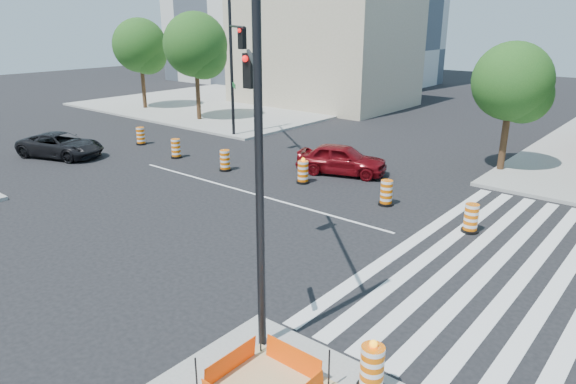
{
  "coord_description": "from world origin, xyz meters",
  "views": [
    {
      "loc": [
        14.59,
        -15.04,
        7.05
      ],
      "look_at": [
        3.91,
        -2.08,
        1.4
      ],
      "focal_mm": 32.0,
      "sensor_mm": 36.0,
      "label": 1
    }
  ],
  "objects_px": {
    "red_coupe": "(342,159)",
    "dark_suv": "(61,145)",
    "signal_pole_nw": "(234,54)",
    "signal_pole_se": "(255,126)"
  },
  "relations": [
    {
      "from": "dark_suv",
      "to": "signal_pole_nw",
      "type": "height_order",
      "value": "signal_pole_nw"
    },
    {
      "from": "dark_suv",
      "to": "signal_pole_se",
      "type": "relative_size",
      "value": 0.6
    },
    {
      "from": "red_coupe",
      "to": "signal_pole_se",
      "type": "xyz_separation_m",
      "value": [
        5.24,
        -11.57,
        4.04
      ]
    },
    {
      "from": "dark_suv",
      "to": "signal_pole_se",
      "type": "xyz_separation_m",
      "value": [
        18.73,
        -4.65,
        4.12
      ]
    },
    {
      "from": "red_coupe",
      "to": "signal_pole_nw",
      "type": "height_order",
      "value": "signal_pole_nw"
    },
    {
      "from": "red_coupe",
      "to": "signal_pole_se",
      "type": "bearing_deg",
      "value": -174.28
    },
    {
      "from": "red_coupe",
      "to": "dark_suv",
      "type": "relative_size",
      "value": 0.91
    },
    {
      "from": "red_coupe",
      "to": "dark_suv",
      "type": "height_order",
      "value": "red_coupe"
    },
    {
      "from": "red_coupe",
      "to": "dark_suv",
      "type": "xyz_separation_m",
      "value": [
        -13.49,
        -6.92,
        -0.08
      ]
    },
    {
      "from": "red_coupe",
      "to": "signal_pole_nw",
      "type": "xyz_separation_m",
      "value": [
        -8.56,
        1.52,
        4.44
      ]
    }
  ]
}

